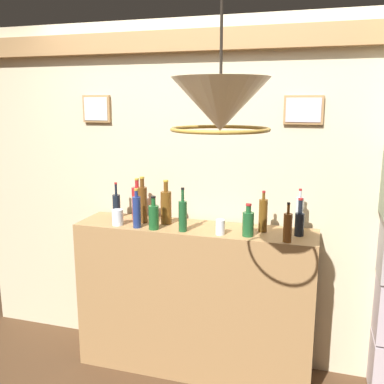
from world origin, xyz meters
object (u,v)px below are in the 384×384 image
at_px(liquor_bottle_vermouth, 299,222).
at_px(liquor_bottle_gin, 263,215).
at_px(liquor_bottle_scotch, 154,216).
at_px(liquor_bottle_rum, 183,215).
at_px(liquor_bottle_tequila, 299,214).
at_px(liquor_bottle_whiskey, 288,227).
at_px(liquor_bottle_brandy, 143,204).
at_px(liquor_bottle_port, 166,206).
at_px(liquor_bottle_rye, 137,211).
at_px(liquor_bottle_mezcal, 137,202).
at_px(glass_tumbler_rocks, 220,227).
at_px(glass_tumbler_highball, 118,217).
at_px(pendant_lamp, 220,106).
at_px(liquor_bottle_amaro, 116,205).
at_px(liquor_bottle_bourbon, 248,223).

relative_size(liquor_bottle_vermouth, liquor_bottle_gin, 0.89).
relative_size(liquor_bottle_scotch, liquor_bottle_rum, 0.78).
height_order(liquor_bottle_tequila, liquor_bottle_whiskey, liquor_bottle_tequila).
distance_m(liquor_bottle_brandy, liquor_bottle_port, 0.17).
bearing_deg(liquor_bottle_rye, liquor_bottle_mezcal, 112.62).
height_order(liquor_bottle_tequila, liquor_bottle_port, liquor_bottle_port).
bearing_deg(liquor_bottle_rye, liquor_bottle_vermouth, 6.90).
distance_m(liquor_bottle_whiskey, liquor_bottle_vermouth, 0.16).
bearing_deg(liquor_bottle_whiskey, liquor_bottle_rye, 178.76).
bearing_deg(liquor_bottle_scotch, liquor_bottle_rum, 3.03).
bearing_deg(liquor_bottle_brandy, liquor_bottle_vermouth, -0.18).
relative_size(liquor_bottle_tequila, glass_tumbler_rocks, 2.91).
height_order(liquor_bottle_mezcal, liquor_bottle_gin, liquor_bottle_mezcal).
height_order(liquor_bottle_brandy, glass_tumbler_highball, liquor_bottle_brandy).
bearing_deg(liquor_bottle_port, liquor_bottle_rum, -40.13).
bearing_deg(liquor_bottle_port, glass_tumbler_highball, -157.23).
bearing_deg(liquor_bottle_brandy, liquor_bottle_scotch, -44.82).
distance_m(liquor_bottle_port, liquor_bottle_gin, 0.66).
xyz_separation_m(liquor_bottle_rye, liquor_bottle_rum, (0.32, 0.01, -0.00)).
height_order(liquor_bottle_vermouth, pendant_lamp, pendant_lamp).
relative_size(liquor_bottle_amaro, glass_tumbler_rocks, 2.68).
bearing_deg(liquor_bottle_bourbon, liquor_bottle_brandy, 172.22).
height_order(liquor_bottle_amaro, glass_tumbler_highball, liquor_bottle_amaro).
bearing_deg(liquor_bottle_amaro, liquor_bottle_rye, -39.19).
xyz_separation_m(liquor_bottle_bourbon, liquor_bottle_vermouth, (0.31, 0.10, 0.00)).
xyz_separation_m(liquor_bottle_vermouth, glass_tumbler_highball, (-1.20, -0.11, -0.03)).
bearing_deg(glass_tumbler_rocks, liquor_bottle_whiskey, -4.01).
xyz_separation_m(liquor_bottle_scotch, liquor_bottle_gin, (0.70, 0.15, 0.02)).
distance_m(liquor_bottle_tequila, liquor_bottle_bourbon, 0.37).
xyz_separation_m(liquor_bottle_port, liquor_bottle_rum, (0.17, -0.14, -0.01)).
relative_size(liquor_bottle_whiskey, liquor_bottle_brandy, 0.75).
height_order(liquor_bottle_vermouth, liquor_bottle_amaro, liquor_bottle_amaro).
bearing_deg(liquor_bottle_vermouth, liquor_bottle_amaro, 176.58).
bearing_deg(liquor_bottle_whiskey, liquor_bottle_brandy, 171.39).
distance_m(liquor_bottle_gin, glass_tumbler_highball, 0.98).
relative_size(liquor_bottle_scotch, glass_tumbler_rocks, 2.33).
bearing_deg(pendant_lamp, liquor_bottle_port, 121.62).
relative_size(liquor_bottle_scotch, liquor_bottle_mezcal, 0.76).
xyz_separation_m(liquor_bottle_bourbon, liquor_bottle_rye, (-0.74, -0.03, 0.03)).
bearing_deg(liquor_bottle_amaro, liquor_bottle_vermouth, -3.42).
xyz_separation_m(liquor_bottle_bourbon, liquor_bottle_port, (-0.59, 0.12, 0.04)).
bearing_deg(pendant_lamp, liquor_bottle_bourbon, 90.68).
height_order(liquor_bottle_whiskey, liquor_bottle_rum, liquor_bottle_rum).
distance_m(liquor_bottle_whiskey, liquor_bottle_mezcal, 1.10).
distance_m(liquor_bottle_mezcal, liquor_bottle_amaro, 0.17).
height_order(glass_tumbler_rocks, glass_tumbler_highball, glass_tumbler_highball).
xyz_separation_m(liquor_bottle_tequila, liquor_bottle_bourbon, (-0.30, -0.21, -0.03)).
bearing_deg(liquor_bottle_tequila, glass_tumbler_rocks, -154.22).
relative_size(liquor_bottle_scotch, liquor_bottle_rye, 0.85).
distance_m(liquor_bottle_vermouth, glass_tumbler_rocks, 0.50).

